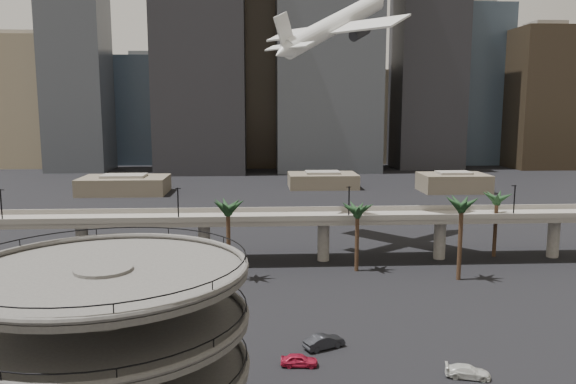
{
  "coord_description": "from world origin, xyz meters",
  "views": [
    {
      "loc": [
        -1.24,
        -46.07,
        28.39
      ],
      "look_at": [
        2.9,
        28.0,
        17.09
      ],
      "focal_mm": 35.0,
      "sensor_mm": 36.0,
      "label": 1
    }
  ],
  "objects": [
    {
      "name": "airborne_jet",
      "position": [
        14.32,
        67.11,
        44.25
      ],
      "size": [
        28.05,
        27.37,
        17.57
      ],
      "rotation": [
        0.0,
        -0.41,
        0.74
      ],
      "color": "silver",
      "rests_on": "ground"
    },
    {
      "name": "parking_ramp",
      "position": [
        -13.0,
        -4.0,
        9.84
      ],
      "size": [
        22.2,
        22.2,
        17.35
      ],
      "color": "#4A4845",
      "rests_on": "ground"
    },
    {
      "name": "palm_trees",
      "position": [
        21.48,
        47.47,
        11.3
      ],
      "size": [
        54.4,
        18.4,
        14.0
      ],
      "color": "#412B1C",
      "rests_on": "ground"
    },
    {
      "name": "car_c",
      "position": [
        20.87,
        8.53,
        0.67
      ],
      "size": [
        4.96,
        2.99,
        1.35
      ],
      "primitive_type": "imported",
      "rotation": [
        0.0,
        0.0,
        1.32
      ],
      "color": "silver",
      "rests_on": "ground"
    },
    {
      "name": "overpass",
      "position": [
        0.0,
        55.0,
        7.34
      ],
      "size": [
        130.0,
        9.3,
        14.7
      ],
      "color": "slate",
      "rests_on": "ground"
    },
    {
      "name": "car_b",
      "position": [
        6.55,
        16.65,
        0.82
      ],
      "size": [
        5.26,
        3.71,
        1.65
      ],
      "primitive_type": "imported",
      "rotation": [
        0.0,
        0.0,
        2.01
      ],
      "color": "#212327",
      "rests_on": "ground"
    },
    {
      "name": "car_a",
      "position": [
        3.25,
        12.18,
        0.7
      ],
      "size": [
        4.22,
        2.0,
        1.39
      ],
      "primitive_type": "imported",
      "rotation": [
        0.0,
        0.0,
        1.48
      ],
      "color": "#B71A38",
      "rests_on": "ground"
    },
    {
      "name": "skyline",
      "position": [
        15.12,
        217.08,
        49.28
      ],
      "size": [
        269.0,
        86.0,
        134.61
      ],
      "color": "#817359",
      "rests_on": "ground"
    },
    {
      "name": "low_buildings",
      "position": [
        6.89,
        142.3,
        2.86
      ],
      "size": [
        135.0,
        27.5,
        6.8
      ],
      "color": "brown",
      "rests_on": "ground"
    }
  ]
}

